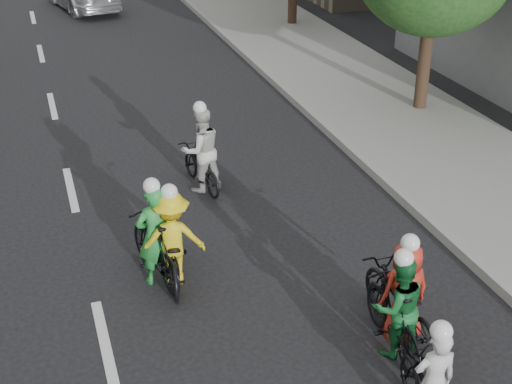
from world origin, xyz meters
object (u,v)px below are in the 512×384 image
cyclist_0 (172,245)px  cyclist_3 (395,312)px  cyclist_5 (155,244)px  cyclist_1 (201,158)px  cyclist_2 (401,299)px

cyclist_0 → cyclist_3: (2.50, -2.65, 0.00)m
cyclist_3 → cyclist_5: cyclist_5 is taller
cyclist_0 → cyclist_1: 3.22m
cyclist_2 → cyclist_0: bearing=-42.6°
cyclist_0 → cyclist_5: cyclist_5 is taller
cyclist_1 → cyclist_5: (-1.48, -2.87, -0.03)m
cyclist_2 → cyclist_3: size_ratio=1.09×
cyclist_2 → cyclist_3: cyclist_2 is taller
cyclist_3 → cyclist_5: size_ratio=0.96×
cyclist_1 → cyclist_2: cyclist_1 is taller
cyclist_3 → cyclist_1: bearing=-73.4°
cyclist_2 → cyclist_3: (-0.24, -0.28, 0.04)m
cyclist_3 → cyclist_0: bearing=-42.6°
cyclist_0 → cyclist_1: cyclist_1 is taller
cyclist_1 → cyclist_3: 5.76m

